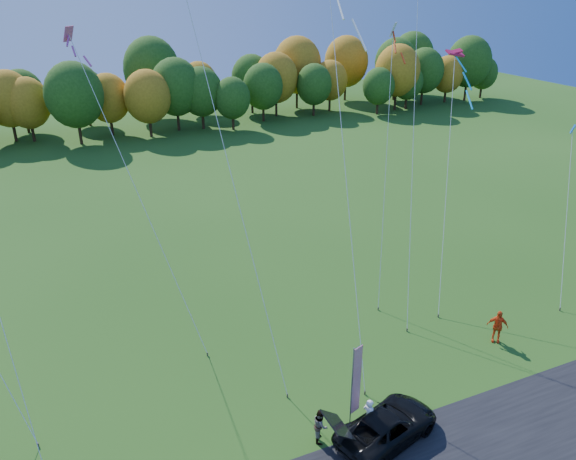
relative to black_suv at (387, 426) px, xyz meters
name	(u,v)px	position (x,y,z in m)	size (l,w,h in m)	color
ground	(342,422)	(-1.28, 1.59, -0.69)	(160.00, 160.00, 0.00)	#214C14
tree_line	(131,135)	(-1.28, 56.59, -0.69)	(116.00, 12.00, 10.00)	#1E4711
black_suv	(387,426)	(0.00, 0.00, 0.00)	(2.28, 4.94, 1.37)	black
person_tailgate_a	(369,416)	(-0.54, 0.64, 0.20)	(0.64, 0.42, 1.77)	white
person_tailgate_b	(321,425)	(-2.65, 1.11, 0.11)	(0.77, 0.60, 1.59)	gray
person_east	(497,326)	(9.38, 3.61, 0.27)	(1.12, 0.47, 1.91)	#E54815
feather_flag	(356,380)	(-1.08, 1.04, 2.05)	(0.56, 0.25, 4.46)	#999999
kite_delta_blue	(208,84)	(-4.33, 9.47, 13.21)	(4.55, 11.73, 28.51)	#4C3F33
kite_parafoil_orange	(417,32)	(8.97, 12.62, 14.71)	(8.84, 13.21, 31.24)	#4C3F33
kite_delta_red	(345,163)	(1.34, 6.85, 9.60)	(2.61, 8.67, 20.35)	#4C3F33
kite_parafoil_rainbow	(447,179)	(10.37, 10.20, 6.45)	(6.00, 7.25, 14.47)	#4C3F33
kite_diamond_green	(2,326)	(-14.11, 6.41, 4.99)	(1.72, 6.21, 11.64)	#4C3F33
kite_diamond_white	(386,170)	(6.62, 11.24, 7.21)	(3.46, 5.33, 16.26)	#4C3F33
kite_diamond_pink	(139,196)	(-7.39, 12.84, 7.21)	(4.62, 8.86, 16.35)	#4C3F33
kite_diamond_blue_low	(566,218)	(16.69, 6.54, 4.27)	(3.62, 4.73, 10.28)	#4C3F33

